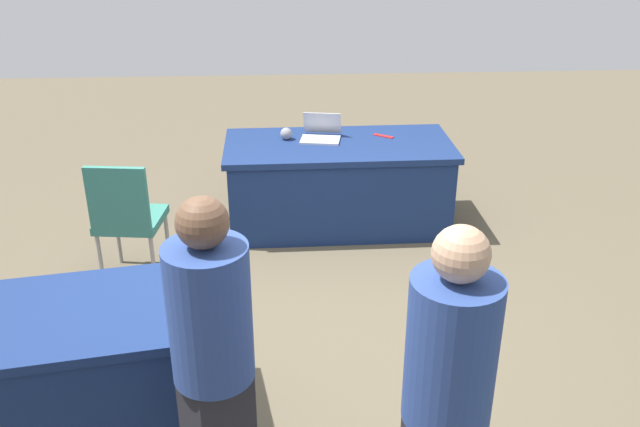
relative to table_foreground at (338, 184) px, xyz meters
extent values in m
plane|color=brown|center=(0.42, 1.85, -0.37)|extent=(14.40, 14.40, 0.00)
cube|color=navy|center=(0.00, 0.00, 0.34)|extent=(1.88, 0.91, 0.05)
cube|color=navy|center=(0.00, 0.00, -0.03)|extent=(1.80, 0.87, 0.68)
cube|color=navy|center=(1.75, 2.45, 0.34)|extent=(1.82, 1.08, 0.05)
cube|color=navy|center=(1.75, 2.45, -0.03)|extent=(1.74, 1.03, 0.68)
cylinder|color=#9E9993|center=(1.73, 0.60, -0.15)|extent=(0.03, 0.03, 0.43)
cylinder|color=#9E9993|center=(1.35, 0.64, -0.15)|extent=(0.03, 0.03, 0.43)
cylinder|color=#9E9993|center=(1.77, 0.98, -0.15)|extent=(0.03, 0.03, 0.43)
cylinder|color=#9E9993|center=(1.39, 1.02, -0.15)|extent=(0.03, 0.03, 0.43)
cube|color=#387F70|center=(1.56, 0.81, 0.10)|extent=(0.49, 0.49, 0.06)
cube|color=#387F70|center=(1.58, 1.01, 0.35)|extent=(0.42, 0.09, 0.45)
cylinder|color=#2D478C|center=(0.77, 2.97, 0.70)|extent=(0.48, 0.48, 0.60)
sphere|color=brown|center=(0.77, 2.97, 1.10)|extent=(0.21, 0.21, 0.21)
cylinder|color=#2D478C|center=(-0.14, 3.27, 0.70)|extent=(0.44, 0.44, 0.60)
sphere|color=tan|center=(-0.14, 3.27, 1.10)|extent=(0.21, 0.21, 0.21)
cube|color=silver|center=(0.15, -0.06, 0.37)|extent=(0.35, 0.27, 0.02)
cube|color=#B7B7BC|center=(0.12, -0.21, 0.47)|extent=(0.32, 0.13, 0.19)
sphere|color=gray|center=(0.43, -0.12, 0.41)|extent=(0.10, 0.10, 0.10)
cube|color=red|center=(-0.39, -0.14, 0.37)|extent=(0.17, 0.13, 0.01)
camera|label=1|loc=(0.46, 5.29, 2.22)|focal=38.29mm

